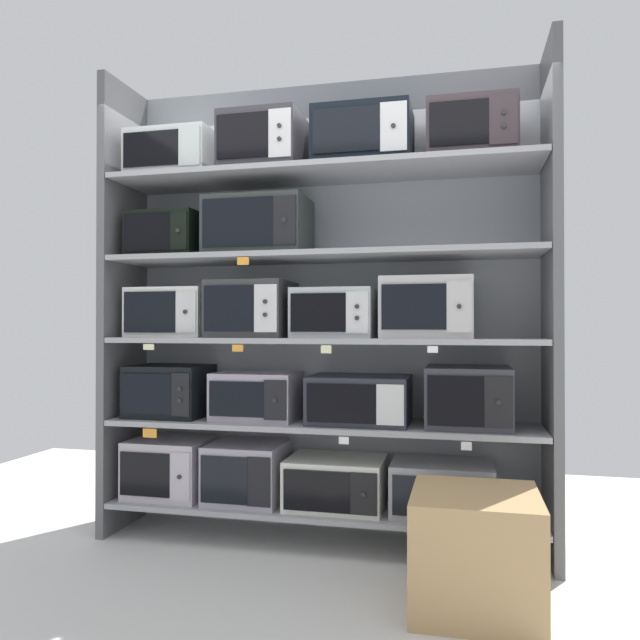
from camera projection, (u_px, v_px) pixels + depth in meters
name	position (u px, v px, depth m)	size (l,w,h in m)	color
ground	(264.00, 630.00, 2.49)	(6.42, 6.00, 0.02)	silver
back_panel	(330.00, 305.00, 3.73)	(2.62, 0.04, 2.70)	#9EA3A8
upright_left	(123.00, 305.00, 3.75)	(0.05, 0.49, 2.70)	#5B5B5E
upright_right	(552.00, 301.00, 3.19)	(0.05, 0.49, 2.70)	#5B5B5E
shelf_0	(320.00, 508.00, 3.46)	(2.42, 0.49, 0.03)	#99999E
microwave_0	(170.00, 467.00, 3.67)	(0.46, 0.41, 0.34)	#BDB2BF
microwave_1	(247.00, 472.00, 3.56)	(0.43, 0.42, 0.34)	#A39BAB
microwave_2	(336.00, 482.00, 3.44)	(0.54, 0.42, 0.27)	silver
microwave_3	(443.00, 488.00, 3.30)	(0.54, 0.39, 0.28)	#9D9CA1
shelf_1	(320.00, 424.00, 3.47)	(2.42, 0.49, 0.03)	#99999E
microwave_4	(170.00, 391.00, 3.67)	(0.45, 0.39, 0.31)	black
microwave_5	(257.00, 396.00, 3.55)	(0.47, 0.37, 0.27)	#A399AB
microwave_6	(360.00, 399.00, 3.41)	(0.55, 0.41, 0.26)	#262833
microwave_7	(468.00, 397.00, 3.28)	(0.44, 0.43, 0.32)	#32333A
price_tag_0	(150.00, 433.00, 3.43)	(0.08, 0.00, 0.05)	orange
price_tag_1	(344.00, 440.00, 3.18)	(0.05, 0.00, 0.04)	white
price_tag_2	(466.00, 446.00, 3.04)	(0.05, 0.00, 0.04)	white
shelf_2	(320.00, 340.00, 3.47)	(2.42, 0.49, 0.03)	#99999E
microwave_8	(172.00, 313.00, 3.68)	(0.48, 0.34, 0.29)	silver
microwave_9	(252.00, 309.00, 3.56)	(0.45, 0.43, 0.33)	#343436
microwave_10	(335.00, 313.00, 3.45)	(0.45, 0.37, 0.28)	#B1B9BB
microwave_11	(427.00, 308.00, 3.33)	(0.49, 0.41, 0.33)	#BBB7B6
price_tag_3	(149.00, 347.00, 3.44)	(0.07, 0.00, 0.03)	beige
price_tag_4	(238.00, 348.00, 3.32)	(0.06, 0.00, 0.04)	orange
price_tag_5	(326.00, 349.00, 3.21)	(0.06, 0.00, 0.04)	beige
price_tag_6	(433.00, 349.00, 3.08)	(0.05, 0.00, 0.03)	white
shelf_3	(320.00, 257.00, 3.48)	(2.42, 0.49, 0.03)	#99999E
microwave_12	(168.00, 236.00, 3.69)	(0.42, 0.35, 0.27)	black
microwave_13	(259.00, 227.00, 3.56)	(0.57, 0.40, 0.33)	#2D3331
price_tag_7	(243.00, 261.00, 3.32)	(0.07, 0.00, 0.04)	orange
shelf_4	(320.00, 173.00, 3.48)	(2.42, 0.49, 0.03)	#99999E
microwave_14	(175.00, 156.00, 3.68)	(0.51, 0.36, 0.27)	#B5BBB9
microwave_15	(264.00, 145.00, 3.55)	(0.45, 0.43, 0.33)	#2F2C33
microwave_16	(363.00, 139.00, 3.42)	(0.54, 0.39, 0.32)	black
microwave_17	(472.00, 133.00, 3.29)	(0.47, 0.38, 0.31)	#342A2E
shipping_carton	(476.00, 551.00, 2.64)	(0.54, 0.54, 0.50)	tan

